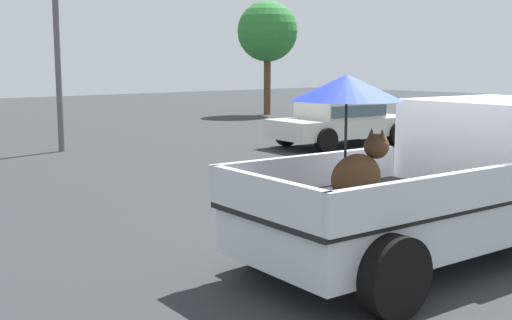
% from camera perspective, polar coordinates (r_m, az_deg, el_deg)
% --- Properties ---
extents(ground_plane, '(80.00, 80.00, 0.00)m').
position_cam_1_polar(ground_plane, '(8.26, 15.00, -8.43)').
color(ground_plane, '#2D3033').
extents(pickup_truck_main, '(5.19, 2.59, 2.25)m').
position_cam_1_polar(pickup_truck_main, '(8.38, 17.07, -1.48)').
color(pickup_truck_main, black).
rests_on(pickup_truck_main, ground).
extents(parked_sedan_near, '(4.46, 2.32, 1.33)m').
position_cam_1_polar(parked_sedan_near, '(18.81, 7.48, 3.50)').
color(parked_sedan_near, black).
rests_on(parked_sedan_near, ground).
extents(motel_sign, '(1.40, 0.16, 5.29)m').
position_cam_1_polar(motel_sign, '(18.21, -17.19, 12.39)').
color(motel_sign, '#59595B').
rests_on(motel_sign, ground).
extents(tree_by_lot, '(2.74, 2.74, 5.16)m').
position_cam_1_polar(tree_by_lot, '(30.06, 1.00, 11.18)').
color(tree_by_lot, brown).
rests_on(tree_by_lot, ground).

